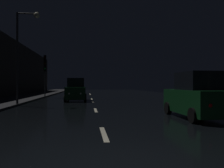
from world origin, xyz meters
The scene contains 7 objects.
ground centered at (0.00, 24.50, -0.01)m, with size 27.86×84.00×0.02m, color black.
sidewalk_left centered at (-7.73, 24.50, 0.07)m, with size 4.40×84.00×0.15m, color #28282B.
lane_centerline centered at (0.00, 19.56, 0.01)m, with size 0.16×34.36×0.01m.
traffic_light_far_left centered at (-5.43, 23.60, 3.66)m, with size 0.35×0.48×5.02m.
streetlamp_overhead centered at (-5.16, 13.37, 4.63)m, with size 1.70×0.44×6.96m.
car_approaching_headlights centered at (-1.56, 18.12, 1.00)m, with size 2.00×4.33×2.18m.
car_parked_right_near centered at (4.63, 6.06, 0.99)m, with size 1.98×4.29×2.16m.
Camera 1 is at (-0.55, -4.32, 1.57)m, focal length 37.12 mm.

